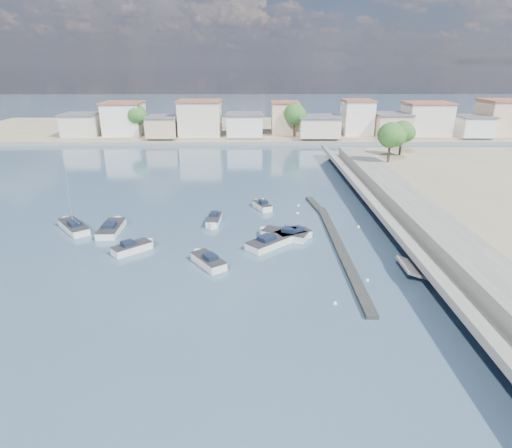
{
  "coord_description": "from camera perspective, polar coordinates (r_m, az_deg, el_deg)",
  "views": [
    {
      "loc": [
        -2.15,
        -30.8,
        18.45
      ],
      "look_at": [
        -1.77,
        14.03,
        1.4
      ],
      "focal_mm": 30.0,
      "sensor_mm": 36.0,
      "label": 1
    }
  ],
  "objects": [
    {
      "name": "sailboat",
      "position": [
        54.45,
        -23.22,
        -0.27
      ],
      "size": [
        5.02,
        5.53,
        9.0
      ],
      "color": "white",
      "rests_on": "ground"
    },
    {
      "name": "motorboat_g",
      "position": [
        52.13,
        -5.64,
        0.44
      ],
      "size": [
        1.74,
        4.34,
        1.48
      ],
      "color": "white",
      "rests_on": "ground"
    },
    {
      "name": "motorboat_c",
      "position": [
        47.89,
        3.58,
        -1.39
      ],
      "size": [
        5.48,
        3.84,
        1.48
      ],
      "color": "white",
      "rests_on": "ground"
    },
    {
      "name": "motorboat_f",
      "position": [
        57.36,
        0.77,
        2.46
      ],
      "size": [
        2.66,
        3.86,
        1.48
      ],
      "color": "white",
      "rests_on": "ground"
    },
    {
      "name": "mooring_buoys",
      "position": [
        50.28,
        7.78,
        -0.84
      ],
      "size": [
        11.45,
        28.56,
        0.34
      ],
      "color": "white",
      "rests_on": "ground"
    },
    {
      "name": "motorboat_a",
      "position": [
        41.89,
        -6.51,
        -4.88
      ],
      "size": [
        3.81,
        4.44,
        1.48
      ],
      "color": "white",
      "rests_on": "ground"
    },
    {
      "name": "motorboat_e",
      "position": [
        52.39,
        -18.63,
        -0.49
      ],
      "size": [
        2.32,
        6.06,
        1.48
      ],
      "color": "white",
      "rests_on": "ground"
    },
    {
      "name": "shore_trees",
      "position": [
        100.21,
        5.68,
        13.72
      ],
      "size": [
        74.56,
        38.32,
        7.92
      ],
      "color": "#38281E",
      "rests_on": "ground"
    },
    {
      "name": "motorboat_d",
      "position": [
        47.64,
        4.83,
        -1.55
      ],
      "size": [
        4.28,
        3.28,
        1.48
      ],
      "color": "white",
      "rests_on": "ground"
    },
    {
      "name": "motorboat_b",
      "position": [
        46.23,
        -15.98,
        -3.04
      ],
      "size": [
        4.05,
        3.88,
        1.48
      ],
      "color": "white",
      "rests_on": "ground"
    },
    {
      "name": "breakwater",
      "position": [
        48.03,
        10.42,
        -1.91
      ],
      "size": [
        2.0,
        31.02,
        0.35
      ],
      "color": "black",
      "rests_on": "ground"
    },
    {
      "name": "motorboat_h",
      "position": [
        45.89,
        2.14,
        -2.38
      ],
      "size": [
        5.45,
        5.29,
        1.48
      ],
      "color": "white",
      "rests_on": "ground"
    },
    {
      "name": "far_town",
      "position": [
        109.32,
        6.45,
        13.6
      ],
      "size": [
        113.01,
        12.8,
        8.35
      ],
      "color": "beige",
      "rests_on": "far_shore_land"
    },
    {
      "name": "far_shore_quay",
      "position": [
        103.41,
        0.72,
        10.77
      ],
      "size": [
        160.0,
        2.5,
        0.8
      ],
      "primitive_type": "cube",
      "color": "slate",
      "rests_on": "ground"
    },
    {
      "name": "ground",
      "position": [
        73.19,
        1.21,
        6.22
      ],
      "size": [
        400.0,
        400.0,
        0.0
      ],
      "primitive_type": "plane",
      "color": "#2A3C54",
      "rests_on": "ground"
    },
    {
      "name": "seawall_walkway",
      "position": [
        51.5,
        23.18,
        -0.86
      ],
      "size": [
        5.0,
        90.0,
        1.8
      ],
      "primitive_type": "cube",
      "color": "slate",
      "rests_on": "ground"
    },
    {
      "name": "far_shore_land",
      "position": [
        124.09,
        0.52,
        12.6
      ],
      "size": [
        160.0,
        40.0,
        1.4
      ],
      "primitive_type": "cube",
      "color": "gray",
      "rests_on": "ground"
    }
  ]
}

